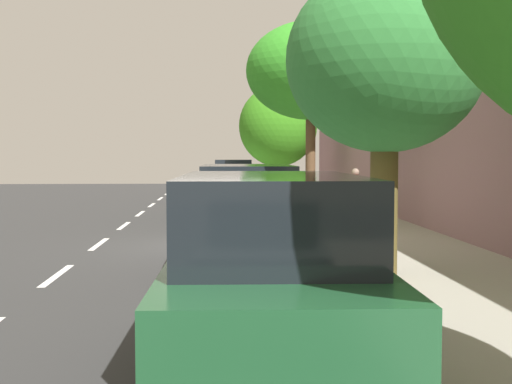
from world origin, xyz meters
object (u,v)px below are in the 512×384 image
Objects in this scene: parked_sedan_dark_blue_far at (230,195)px; street_tree_far_end at (311,71)px; parked_pickup_silver_farthest at (233,182)px; parked_suv_green_second at (270,274)px; pedestrian_on_phone at (355,192)px; parked_suv_white_mid at (247,216)px; street_tree_mid_block at (385,62)px; cyclist_with_backpack at (268,197)px; bicycle_at_curb at (259,219)px; fire_hydrant at (336,247)px; street_tree_corner at (278,126)px.

street_tree_far_end reaches higher than parked_sedan_dark_blue_far.
parked_suv_green_second is at bearing -90.39° from parked_pickup_silver_farthest.
pedestrian_on_phone is at bearing -73.88° from parked_pickup_silver_farthest.
parked_suv_white_mid is at bearing 89.69° from parked_suv_green_second.
street_tree_far_end is at bearing 72.31° from parked_suv_white_mid.
street_tree_mid_block reaches higher than parked_pickup_silver_farthest.
cyclist_with_backpack is (0.69, -12.85, 0.13)m from parked_pickup_silver_farthest.
parked_pickup_silver_farthest is 12.44m from bicycle_at_curb.
bicycle_at_curb is 0.85× the size of cyclist_with_backpack.
parked_suv_white_mid reaches higher than pedestrian_on_phone.
cyclist_with_backpack is 0.29× the size of street_tree_far_end.
parked_sedan_dark_blue_far is at bearing 100.65° from cyclist_with_backpack.
parked_pickup_silver_farthest is at bearing 89.58° from parked_suv_white_mid.
street_tree_mid_block is at bearing -47.15° from fire_hydrant.
street_tree_mid_block reaches higher than bicycle_at_curb.
pedestrian_on_phone is at bearing 81.24° from street_tree_mid_block.
street_tree_corner reaches higher than fire_hydrant.
parked_suv_green_second is 16.90m from parked_sedan_dark_blue_far.
pedestrian_on_phone is 8.28m from fire_hydrant.
parked_sedan_dark_blue_far is 3.15× the size of bicycle_at_curb.
parked_sedan_dark_blue_far is (-0.14, 10.70, -0.27)m from parked_suv_white_mid.
parked_suv_white_mid is 5.64m from cyclist_with_backpack.
fire_hydrant is at bearing -91.99° from street_tree_corner.
parked_suv_green_second is at bearing -117.25° from street_tree_mid_block.
bicycle_at_curb is 3.07m from pedestrian_on_phone.
parked_suv_white_mid is 0.80× the size of street_tree_far_end.
parked_sedan_dark_blue_far reaches higher than bicycle_at_curb.
parked_sedan_dark_blue_far is 5.36m from pedestrian_on_phone.
street_tree_far_end is (1.33, 1.18, 3.59)m from cyclist_with_backpack.
street_tree_mid_block is (1.55, -7.95, 3.30)m from bicycle_at_curb.
street_tree_mid_block reaches higher than parked_sedan_dark_blue_far.
pedestrian_on_phone reaches higher than cyclist_with_backpack.
cyclist_with_backpack is at bearing -86.93° from parked_pickup_silver_farthest.
parked_pickup_silver_farthest is at bearing 92.18° from bicycle_at_curb.
cyclist_with_backpack reaches higher than bicycle_at_curb.
parked_suv_white_mid is at bearing -90.42° from parked_pickup_silver_farthest.
parked_suv_green_second reaches higher than bicycle_at_curb.
pedestrian_on_phone is (3.64, -3.92, 0.33)m from parked_sedan_dark_blue_far.
pedestrian_on_phone is at bearing 14.89° from bicycle_at_curb.
street_tree_corner is at bearing 71.41° from parked_sedan_dark_blue_far.
pedestrian_on_phone is (2.68, 1.20, 0.05)m from cyclist_with_backpack.
street_tree_mid_block is (2.30, -12.64, 2.93)m from parked_sedan_dark_blue_far.
street_tree_corner is at bearing 90.00° from street_tree_mid_block.
parked_pickup_silver_farthest is 20.66m from street_tree_mid_block.
pedestrian_on_phone is (3.53, 12.97, 0.05)m from parked_suv_green_second.
street_tree_mid_block reaches higher than cyclist_with_backpack.
fire_hydrant is (1.64, -11.94, -0.16)m from parked_sedan_dark_blue_far.
parked_suv_green_second is 13.62m from street_tree_far_end.
parked_pickup_silver_farthest is at bearing 93.07° from cyclist_with_backpack.
street_tree_mid_block is at bearing -78.98° from bicycle_at_curb.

